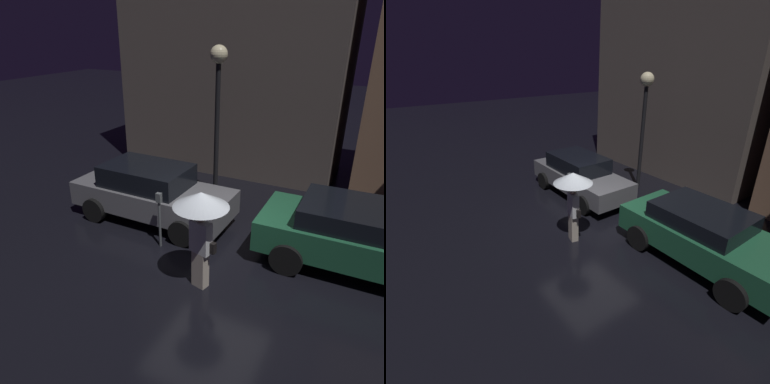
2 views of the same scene
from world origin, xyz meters
TOP-DOWN VIEW (x-y plane):
  - ground_plane at (0.00, 0.00)m, footprint 60.00×60.00m
  - building_facade_left at (-2.12, 6.50)m, footprint 7.43×3.00m
  - parked_car_grey at (-2.29, 1.31)m, footprint 4.23×1.87m
  - parked_car_green at (2.76, 1.42)m, footprint 4.17×2.04m
  - pedestrian_with_umbrella at (0.11, -0.66)m, footprint 1.05×1.05m
  - parking_meter at (-1.36, 0.22)m, footprint 0.12×0.10m
  - street_lamp_near at (-1.46, 3.56)m, footprint 0.48×0.48m

SIDE VIEW (x-z plane):
  - ground_plane at x=0.00m, z-range 0.00..0.00m
  - parked_car_green at x=2.76m, z-range 0.06..1.48m
  - parked_car_grey at x=-2.29m, z-range 0.03..1.52m
  - parking_meter at x=-1.36m, z-range 0.16..1.51m
  - pedestrian_with_umbrella at x=0.11m, z-range 0.60..2.63m
  - street_lamp_near at x=-1.46m, z-range 1.05..5.35m
  - building_facade_left at x=-2.12m, z-range 0.00..8.57m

